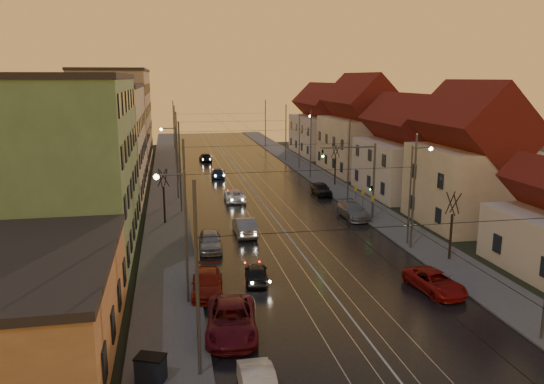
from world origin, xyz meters
TOP-DOWN VIEW (x-y plane):
  - ground at (0.00, 0.00)m, footprint 160.00×160.00m
  - road at (0.00, 40.00)m, footprint 16.00×120.00m
  - sidewalk_left at (-10.00, 40.00)m, footprint 4.00×120.00m
  - sidewalk_right at (10.00, 40.00)m, footprint 4.00×120.00m
  - tram_rail_0 at (-2.20, 40.00)m, footprint 0.06×120.00m
  - tram_rail_1 at (-0.77, 40.00)m, footprint 0.06×120.00m
  - tram_rail_2 at (0.77, 40.00)m, footprint 0.06×120.00m
  - tram_rail_3 at (2.20, 40.00)m, footprint 0.06×120.00m
  - apartment_left_0 at (-17.50, -2.00)m, footprint 10.00×14.00m
  - apartment_left_1 at (-17.50, 14.00)m, footprint 10.00×18.00m
  - apartment_left_2 at (-17.50, 34.00)m, footprint 10.00×20.00m
  - apartment_left_3 at (-17.50, 58.00)m, footprint 10.00×24.00m
  - house_right_1 at (17.00, 15.00)m, footprint 8.67×10.20m
  - house_right_2 at (17.00, 28.00)m, footprint 9.18×12.24m
  - house_right_3 at (17.00, 43.00)m, footprint 9.18×14.28m
  - house_right_4 at (17.00, 61.00)m, footprint 9.18×16.32m
  - catenary_pole_l_0 at (-8.60, -6.00)m, footprint 0.16×0.16m
  - catenary_pole_l_1 at (-8.60, 9.00)m, footprint 0.16×0.16m
  - catenary_pole_r_1 at (8.60, 9.00)m, footprint 0.16×0.16m
  - catenary_pole_l_2 at (-8.60, 24.00)m, footprint 0.16×0.16m
  - catenary_pole_r_2 at (8.60, 24.00)m, footprint 0.16×0.16m
  - catenary_pole_l_3 at (-8.60, 39.00)m, footprint 0.16×0.16m
  - catenary_pole_r_3 at (8.60, 39.00)m, footprint 0.16×0.16m
  - catenary_pole_l_4 at (-8.60, 54.00)m, footprint 0.16×0.16m
  - catenary_pole_r_4 at (8.60, 54.00)m, footprint 0.16×0.16m
  - catenary_pole_l_5 at (-8.60, 72.00)m, footprint 0.16×0.16m
  - catenary_pole_r_5 at (8.60, 72.00)m, footprint 0.16×0.16m
  - street_lamp_0 at (-9.10, 2.00)m, footprint 1.75×0.32m
  - street_lamp_1 at (9.10, 10.00)m, footprint 1.75×0.32m
  - street_lamp_2 at (-9.10, 30.00)m, footprint 1.75×0.32m
  - street_lamp_3 at (9.10, 46.00)m, footprint 1.75×0.32m
  - traffic_light_mast at (7.99, 18.00)m, footprint 5.30×0.32m
  - bare_tree_0 at (-10.20, 20.00)m, footprint 1.09×1.09m
  - bare_tree_1 at (10.20, 6.00)m, footprint 1.09×1.09m
  - bare_tree_2 at (10.40, 34.00)m, footprint 1.09×1.09m
  - driving_car_0 at (-4.30, 4.60)m, footprint 1.89×3.76m
  - driving_car_1 at (-3.54, 15.26)m, footprint 1.66×4.70m
  - driving_car_2 at (-2.83, 27.88)m, footprint 2.27×4.66m
  - driving_car_3 at (-3.29, 42.03)m, footprint 2.20×4.55m
  - driving_car_4 at (-3.96, 56.14)m, footprint 1.96×4.26m
  - parked_left_1 at (-6.74, -2.21)m, footprint 3.19×5.88m
  - parked_left_2 at (-7.58, 3.31)m, footprint 2.27×4.78m
  - parked_left_3 at (-6.73, 11.79)m, footprint 1.94×4.41m
  - parked_right_0 at (6.36, 0.92)m, footprint 2.76×4.92m
  - parked_right_1 at (7.34, 18.75)m, footprint 2.18×5.03m
  - parked_right_2 at (7.25, 29.12)m, footprint 1.73×4.21m
  - dumpster at (-10.72, -6.14)m, footprint 1.41×1.20m

SIDE VIEW (x-z plane):
  - ground at x=0.00m, z-range 0.00..0.00m
  - road at x=0.00m, z-range 0.00..0.04m
  - tram_rail_0 at x=-2.20m, z-range 0.04..0.07m
  - tram_rail_1 at x=-0.77m, z-range 0.04..0.07m
  - tram_rail_2 at x=0.77m, z-range 0.04..0.07m
  - tram_rail_3 at x=2.20m, z-range 0.04..0.07m
  - sidewalk_left at x=-10.00m, z-range 0.00..0.15m
  - sidewalk_right at x=10.00m, z-range 0.00..0.15m
  - driving_car_0 at x=-4.30m, z-range 0.00..1.23m
  - driving_car_3 at x=-3.29m, z-range 0.00..1.28m
  - driving_car_2 at x=-2.83m, z-range 0.00..1.28m
  - parked_right_0 at x=6.36m, z-range 0.00..1.30m
  - parked_left_2 at x=-7.58m, z-range 0.00..1.35m
  - dumpster at x=-10.72m, z-range 0.15..1.25m
  - driving_car_4 at x=-3.96m, z-range 0.00..1.42m
  - parked_right_2 at x=7.25m, z-range 0.00..1.43m
  - parked_right_1 at x=7.34m, z-range 0.00..1.44m
  - parked_left_3 at x=-6.73m, z-range 0.00..1.48m
  - driving_car_1 at x=-3.54m, z-range 0.00..1.55m
  - parked_left_1 at x=-6.74m, z-range 0.00..1.57m
  - apartment_left_0 at x=-17.50m, z-range 0.00..4.50m
  - bare_tree_0 at x=-10.20m, z-range -0.07..5.04m
  - bare_tree_1 at x=10.20m, z-range -0.07..5.04m
  - bare_tree_2 at x=10.40m, z-range -0.07..5.04m
  - catenary_pole_l_0 at x=-8.60m, z-range 0.00..9.00m
  - catenary_pole_l_1 at x=-8.60m, z-range 0.00..9.00m
  - catenary_pole_r_1 at x=8.60m, z-range 0.00..9.00m
  - catenary_pole_l_2 at x=-8.60m, z-range 0.00..9.00m
  - catenary_pole_r_2 at x=8.60m, z-range 0.00..9.00m
  - catenary_pole_l_3 at x=-8.60m, z-range 0.00..9.00m
  - catenary_pole_r_3 at x=8.60m, z-range 0.00..9.00m
  - catenary_pole_l_4 at x=-8.60m, z-range 0.00..9.00m
  - catenary_pole_r_4 at x=8.60m, z-range 0.00..9.00m
  - catenary_pole_l_5 at x=-8.60m, z-range 0.00..9.00m
  - catenary_pole_r_5 at x=8.60m, z-range 0.00..9.00m
  - traffic_light_mast at x=7.99m, z-range 1.00..8.20m
  - house_right_2 at x=17.00m, z-range 0.04..9.24m
  - street_lamp_0 at x=-9.10m, z-range 0.89..8.89m
  - street_lamp_1 at x=9.10m, z-range 0.89..8.89m
  - street_lamp_2 at x=-9.10m, z-range 0.89..8.89m
  - street_lamp_3 at x=9.10m, z-range 0.89..8.89m
  - house_right_4 at x=17.00m, z-range 0.05..10.05m
  - house_right_1 at x=17.00m, z-range 0.05..10.85m
  - house_right_3 at x=17.00m, z-range 0.05..11.55m
  - apartment_left_2 at x=-17.50m, z-range 0.00..12.00m
  - apartment_left_1 at x=-17.50m, z-range 0.00..13.00m
  - apartment_left_3 at x=-17.50m, z-range 0.00..14.00m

